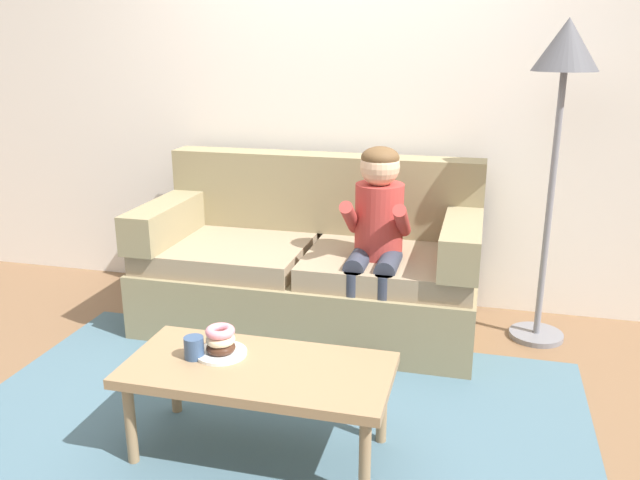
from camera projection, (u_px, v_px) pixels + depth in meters
ground at (286, 396)px, 3.11m from camera, size 10.00×10.00×0.00m
wall_back at (350, 79)px, 4.00m from camera, size 8.00×0.10×2.80m
area_rug at (269, 423)px, 2.88m from camera, size 2.77×1.82×0.01m
couch at (311, 267)px, 3.82m from camera, size 1.91×0.90×0.97m
coffee_table at (258, 375)px, 2.58m from camera, size 1.06×0.50×0.40m
person_child at (376, 229)px, 3.43m from camera, size 0.34×0.58×1.10m
plate at (221, 353)px, 2.65m from camera, size 0.21×0.21×0.01m
donut at (221, 347)px, 2.64m from camera, size 0.17×0.17×0.04m
donut_second at (221, 339)px, 2.63m from camera, size 0.15×0.15×0.04m
donut_third at (220, 331)px, 2.62m from camera, size 0.14×0.14×0.04m
mug at (194, 348)px, 2.61m from camera, size 0.08×0.08×0.09m
toy_controller at (157, 377)px, 3.23m from camera, size 0.23×0.09×0.05m
floor_lamp at (563, 80)px, 3.30m from camera, size 0.33×0.33×1.74m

